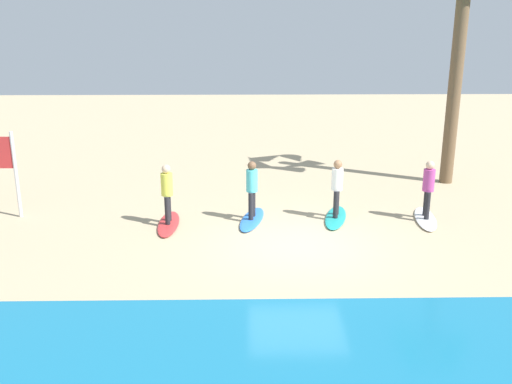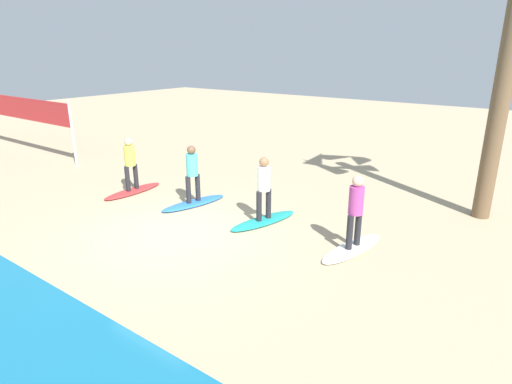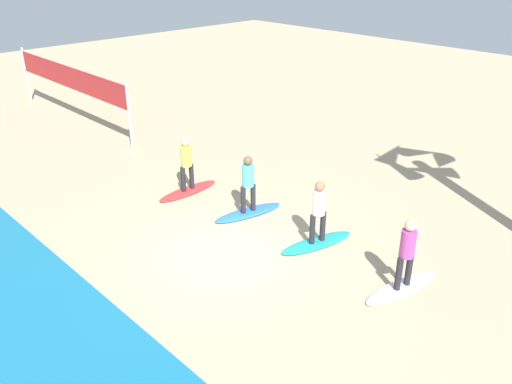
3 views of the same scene
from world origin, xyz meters
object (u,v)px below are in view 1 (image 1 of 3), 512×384
Objects in this scene: surfer_white at (428,185)px; surfer_teal at (337,184)px; surfboard_blue at (252,219)px; surfer_blue at (252,186)px; surfboard_teal at (336,217)px; surfer_red at (167,189)px; surfboard_white at (425,219)px; surfboard_red at (169,224)px.

surfer_white and surfer_teal have the same top height.
surfboard_blue is 0.99m from surfer_blue.
surfer_teal reaches higher than surfboard_teal.
surfer_blue and surfer_red have the same top height.
surfer_blue reaches higher than surfboard_white.
surfboard_teal is 1.00× the size of surfboard_blue.
surfer_red is (7.24, 0.29, 0.00)m from surfer_white.
surfer_teal is at bearing -177.33° from surfer_blue.
surfer_teal is 4.73m from surfer_red.
surfer_red is at bearing 5.34° from surfer_teal.
surfboard_teal is (2.54, -0.15, -0.99)m from surfer_white.
surfboard_teal is 1.00× the size of surfboard_red.
surfboard_red is at bearing -70.36° from surfboard_blue.
surfer_red is (4.71, 0.44, 0.99)m from surfboard_teal.
surfboard_blue is at bearing 0.00° from surfer_blue.
surfer_red is (7.24, 0.29, 0.99)m from surfboard_white.
surfboard_white is 0.99m from surfer_white.
surfboard_blue is at bearing 96.97° from surfboard_red.
surfboard_white and surfboard_red have the same top height.
surfboard_blue is 1.28× the size of surfer_blue.
surfboard_white and surfboard_teal have the same top height.
surfboard_red is 1.28× the size of surfer_red.
surfer_red is at bearing 2.30° from surfer_white.
surfer_white reaches higher than surfboard_red.
surfer_teal is 4.83m from surfboard_red.
surfboard_teal is at bearing -177.33° from surfer_blue.
surfboard_white is at bearing 0.00° from surfer_white.
surfboard_teal is at bearing -90.00° from surfer_teal.
surfboard_white is 1.28× the size of surfer_red.
surfboard_red is at bearing -71.03° from surfboard_teal.
surfer_blue is at bearing 0.00° from surfboard_blue.
surfer_teal is 2.59m from surfboard_blue.
surfer_blue is 0.78× the size of surfboard_red.
surfer_teal is 0.78× the size of surfboard_red.
surfer_teal is 0.78× the size of surfboard_blue.
surfer_white is 4.93m from surfer_blue.
surfboard_white is 1.00× the size of surfboard_teal.
surfboard_white is at bearing -177.70° from surfer_red.
surfboard_teal is 4.83m from surfer_red.
surfer_red is at bearing -78.20° from surfboard_white.
surfboard_white is at bearing 91.20° from surfboard_red.
surfboard_teal is at bearing -174.66° from surfer_red.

